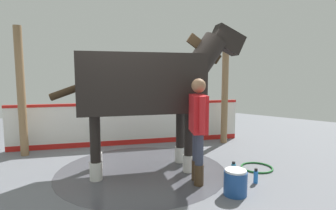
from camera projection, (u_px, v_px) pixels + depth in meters
ground_plane at (123, 172)px, 4.67m from camera, size 16.00×16.00×0.02m
wet_patch at (142, 170)px, 4.74m from camera, size 2.97×2.97×0.00m
barrier_wall at (131, 125)px, 6.45m from camera, size 4.44×3.42×1.03m
roof_post_near at (225, 89)px, 6.52m from camera, size 0.16×0.16×2.67m
roof_post_far at (21, 92)px, 5.45m from camera, size 0.16×0.16×2.67m
horse at (147, 85)px, 4.59m from camera, size 2.81×2.28×2.60m
handler at (198, 124)px, 4.09m from camera, size 0.50×0.49×1.63m
wash_bucket at (235, 182)px, 3.74m from camera, size 0.33×0.33×0.37m
bottle_shampoo at (234, 168)px, 4.57m from camera, size 0.08×0.08×0.20m
bottle_spray at (256, 176)px, 4.16m from camera, size 0.07×0.07×0.23m
hose_coil at (257, 167)px, 4.82m from camera, size 0.57×0.57×0.03m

